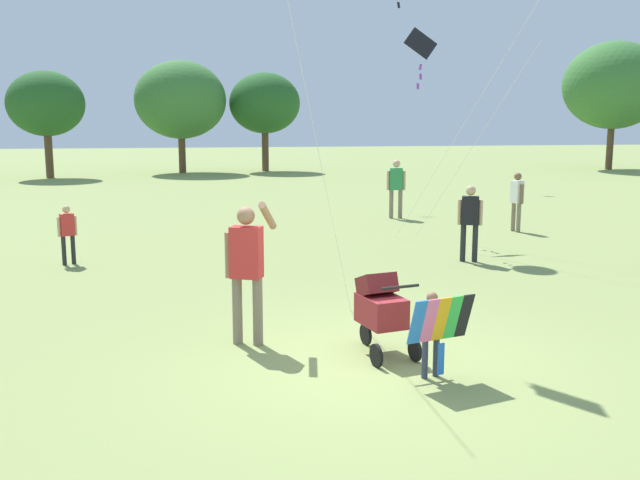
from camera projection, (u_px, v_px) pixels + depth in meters
ground_plane at (365, 363)px, 8.56m from camera, size 120.00×120.00×0.00m
treeline_distant at (333, 96)px, 37.07m from camera, size 41.68×6.03×6.88m
child_with_butterfly_kite at (434, 326)px, 7.96m from camera, size 0.79×0.46×0.99m
person_adult_flyer at (247, 262)px, 9.10m from camera, size 0.69×0.53×1.87m
stroller at (381, 307)px, 8.79m from camera, size 0.69×1.12×1.03m
kite_green_novelty at (424, 52)px, 16.89m from camera, size 2.27×2.62×4.99m
person_sitting_far at (517, 197)px, 18.14m from camera, size 0.25×0.48×1.50m
person_couple_left at (67, 230)px, 14.14m from camera, size 0.35×0.25×1.18m
person_kid_running at (396, 184)px, 20.50m from camera, size 0.53×0.30×1.68m
person_back_turned at (470, 217)px, 14.37m from camera, size 0.47×0.32×1.55m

